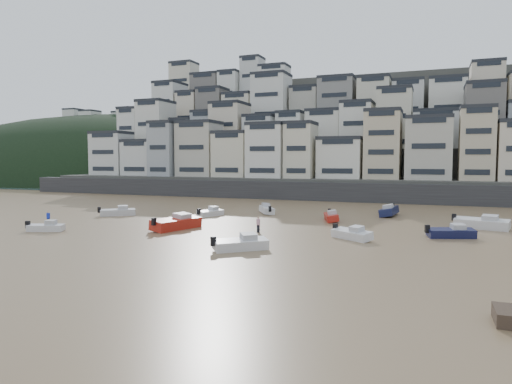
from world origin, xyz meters
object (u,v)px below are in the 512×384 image
at_px(boat_f, 210,212).
at_px(boat_k, 118,211).
at_px(boat_b, 352,233).
at_px(boat_h, 267,208).
at_px(boat_j, 46,226).
at_px(person_pink, 258,224).
at_px(boat_e, 331,216).
at_px(boat_g, 482,221).
at_px(boat_d, 451,231).
at_px(boat_c, 176,221).
at_px(boat_i, 389,210).
at_px(boat_a, 241,242).
at_px(person_blue, 48,218).

bearing_deg(boat_f, boat_k, 127.99).
distance_m(boat_b, boat_h, 23.07).
bearing_deg(boat_j, person_pink, -1.44).
distance_m(boat_b, boat_f, 24.28).
height_order(boat_e, boat_h, boat_h).
height_order(boat_f, boat_j, boat_f).
bearing_deg(boat_g, boat_d, -99.19).
bearing_deg(boat_b, boat_g, 78.04).
height_order(boat_g, boat_h, boat_g).
height_order(boat_g, boat_j, boat_g).
relative_size(boat_j, boat_k, 0.81).
xyz_separation_m(boat_c, boat_i, (21.30, 21.47, -0.11)).
xyz_separation_m(boat_j, person_pink, (22.07, 7.69, 0.29)).
bearing_deg(boat_e, boat_h, -132.27).
distance_m(boat_k, person_pink, 24.53).
bearing_deg(boat_i, boat_a, -12.67).
bearing_deg(person_blue, boat_h, 45.90).
bearing_deg(boat_i, boat_e, -32.63).
relative_size(boat_e, boat_f, 1.11).
xyz_separation_m(boat_c, boat_e, (14.86, 13.27, -0.25)).
bearing_deg(boat_k, boat_i, -19.24).
bearing_deg(boat_h, boat_g, -130.78).
bearing_deg(boat_i, boat_c, -39.22).
bearing_deg(boat_h, boat_k, 88.51).
xyz_separation_m(boat_h, boat_i, (16.95, 3.45, 0.11)).
xyz_separation_m(boat_c, boat_k, (-14.22, 7.89, -0.23)).
xyz_separation_m(boat_d, boat_f, (-30.59, 6.99, -0.07)).
distance_m(boat_f, boat_i, 24.98).
height_order(boat_f, boat_i, boat_i).
height_order(boat_d, person_blue, person_blue).
relative_size(boat_b, person_blue, 2.77).
distance_m(boat_c, person_blue, 16.15).
relative_size(boat_e, boat_g, 0.81).
bearing_deg(boat_k, boat_f, -21.27).
height_order(boat_b, boat_i, boat_i).
bearing_deg(person_pink, boat_g, 26.78).
height_order(boat_g, person_blue, person_blue).
bearing_deg(boat_i, boat_b, 0.73).
xyz_separation_m(boat_a, boat_h, (-7.15, 26.36, 0.01)).
bearing_deg(boat_h, boat_a, 165.04).
relative_size(boat_k, person_pink, 2.98).
distance_m(boat_e, boat_k, 29.57).
distance_m(boat_e, person_pink, 13.14).
bearing_deg(boat_f, boat_i, -48.90).
bearing_deg(boat_j, boat_h, 34.49).
height_order(boat_i, boat_j, boat_i).
bearing_deg(boat_h, boat_i, -108.64).
bearing_deg(boat_a, person_pink, 60.56).
height_order(boat_c, boat_h, boat_c).
height_order(boat_a, person_blue, person_blue).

